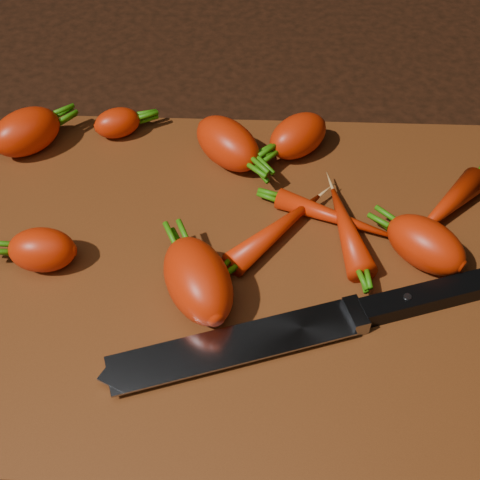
{
  "coord_description": "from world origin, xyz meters",
  "views": [
    {
      "loc": [
        0.01,
        -0.38,
        0.46
      ],
      "look_at": [
        0.0,
        0.01,
        0.03
      ],
      "focal_mm": 50.0,
      "sensor_mm": 36.0,
      "label": 1
    }
  ],
  "objects": [
    {
      "name": "carrot_1",
      "position": [
        -0.17,
        -0.01,
        0.03
      ],
      "size": [
        0.06,
        0.04,
        0.04
      ],
      "primitive_type": "ellipsoid",
      "rotation": [
        0.0,
        0.0,
        3.16
      ],
      "color": "red",
      "rests_on": "cutting_board"
    },
    {
      "name": "carrot_5",
      "position": [
        -0.13,
        0.17,
        0.03
      ],
      "size": [
        0.06,
        0.05,
        0.03
      ],
      "primitive_type": "ellipsoid",
      "rotation": [
        0.0,
        0.0,
        0.41
      ],
      "color": "red",
      "rests_on": "cutting_board"
    },
    {
      "name": "cutting_board",
      "position": [
        0.0,
        0.0,
        0.01
      ],
      "size": [
        0.5,
        0.4,
        0.01
      ],
      "primitive_type": "cube",
      "color": "brown",
      "rests_on": "ground"
    },
    {
      "name": "ground",
      "position": [
        0.0,
        0.0,
        -0.01
      ],
      "size": [
        2.0,
        2.0,
        0.01
      ],
      "primitive_type": "cube",
      "color": "black"
    },
    {
      "name": "carrot_2",
      "position": [
        -0.02,
        0.13,
        0.03
      ],
      "size": [
        0.09,
        0.09,
        0.05
      ],
      "primitive_type": "ellipsoid",
      "rotation": [
        0.0,
        0.0,
        -0.82
      ],
      "color": "red",
      "rests_on": "cutting_board"
    },
    {
      "name": "carrot_9",
      "position": [
        0.09,
        0.03,
        0.03
      ],
      "size": [
        0.05,
        0.1,
        0.03
      ],
      "primitive_type": "ellipsoid",
      "rotation": [
        0.0,
        0.0,
        1.76
      ],
      "color": "red",
      "rests_on": "cutting_board"
    },
    {
      "name": "carrot_10",
      "position": [
        0.19,
        0.06,
        0.03
      ],
      "size": [
        0.09,
        0.09,
        0.03
      ],
      "primitive_type": "ellipsoid",
      "rotation": [
        0.0,
        0.0,
        3.98
      ],
      "color": "red",
      "rests_on": "cutting_board"
    },
    {
      "name": "carrot_4",
      "position": [
        0.05,
        0.15,
        0.03
      ],
      "size": [
        0.08,
        0.08,
        0.04
      ],
      "primitive_type": "ellipsoid",
      "rotation": [
        0.0,
        0.0,
        3.89
      ],
      "color": "red",
      "rests_on": "cutting_board"
    },
    {
      "name": "carrot_7",
      "position": [
        0.03,
        0.03,
        0.02
      ],
      "size": [
        0.09,
        0.1,
        0.02
      ],
      "primitive_type": "ellipsoid",
      "rotation": [
        0.0,
        0.0,
        0.84
      ],
      "color": "red",
      "rests_on": "cutting_board"
    },
    {
      "name": "carrot_3",
      "position": [
        -0.03,
        -0.04,
        0.04
      ],
      "size": [
        0.08,
        0.1,
        0.05
      ],
      "primitive_type": "ellipsoid",
      "rotation": [
        0.0,
        0.0,
        2.0
      ],
      "color": "red",
      "rests_on": "cutting_board"
    },
    {
      "name": "carrot_8",
      "position": [
        0.09,
        0.05,
        0.02
      ],
      "size": [
        0.11,
        0.06,
        0.02
      ],
      "primitive_type": "ellipsoid",
      "rotation": [
        0.0,
        0.0,
        -0.41
      ],
      "color": "red",
      "rests_on": "cutting_board"
    },
    {
      "name": "carrot_0",
      "position": [
        -0.22,
        0.14,
        0.03
      ],
      "size": [
        0.08,
        0.08,
        0.05
      ],
      "primitive_type": "ellipsoid",
      "rotation": [
        0.0,
        0.0,
        0.73
      ],
      "color": "red",
      "rests_on": "cutting_board"
    },
    {
      "name": "knife",
      "position": [
        0.02,
        -0.09,
        0.02
      ],
      "size": [
        0.31,
        0.13,
        0.02
      ],
      "rotation": [
        0.0,
        0.0,
        0.32
      ],
      "color": "gray",
      "rests_on": "cutting_board"
    },
    {
      "name": "carrot_6",
      "position": [
        0.16,
        0.01,
        0.03
      ],
      "size": [
        0.08,
        0.08,
        0.04
      ],
      "primitive_type": "ellipsoid",
      "rotation": [
        0.0,
        0.0,
        2.42
      ],
      "color": "red",
      "rests_on": "cutting_board"
    }
  ]
}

